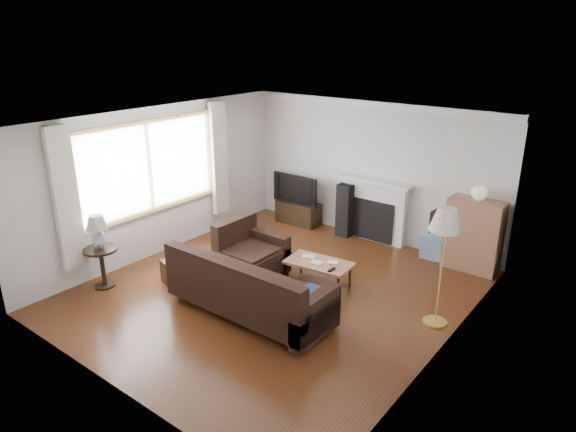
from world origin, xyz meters
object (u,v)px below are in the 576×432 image
Objects in this scene: bookshelf at (473,235)px; floor_lamp at (441,268)px; tv_stand at (298,213)px; coffee_table at (319,273)px; sectional_sofa at (249,286)px; side_table at (103,267)px.

floor_lamp is at bearing -83.66° from bookshelf.
floor_lamp reaches higher than bookshelf.
tv_stand is 2.66m from coffee_table.
coffee_table is (0.26, 1.27, -0.22)m from sectional_sofa.
floor_lamp reaches higher than sectional_sofa.
tv_stand is at bearing 152.53° from floor_lamp.
bookshelf is 1.94m from floor_lamp.
coffee_table is 1.58× the size of side_table.
tv_stand is 4.16m from floor_lamp.
floor_lamp is (1.84, 0.04, 0.62)m from coffee_table.
floor_lamp reaches higher than tv_stand.
tv_stand is at bearing -179.68° from bookshelf.
sectional_sofa reaches higher than coffee_table.
tv_stand is 0.90× the size of coffee_table.
bookshelf reaches higher than side_table.
sectional_sofa is 2.51m from floor_lamp.
floor_lamp is 2.61× the size of side_table.
sectional_sofa is at bearing 18.16° from side_table.
side_table is (-2.27, -0.74, -0.10)m from sectional_sofa.
side_table is at bearing -147.61° from coffee_table.
sectional_sofa is (-1.89, -3.22, -0.17)m from bookshelf.
side_table reaches higher than coffee_table.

